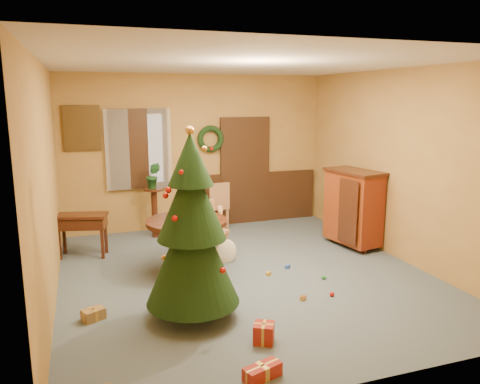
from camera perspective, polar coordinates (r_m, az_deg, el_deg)
name	(u,v)px	position (r m, az deg, el deg)	size (l,w,h in m)	color
room_envelope	(208,169)	(9.01, -3.87, 2.78)	(5.50, 5.50, 5.50)	#3D4759
dining_table	(187,236)	(6.67, -6.48, -5.32)	(1.14, 1.14, 0.79)	black
urn	(186,212)	(6.58, -6.55, -2.39)	(0.32, 0.32, 0.23)	slate
centerpiece_plant	(186,190)	(6.51, -6.61, 0.30)	(0.36, 0.31, 0.40)	#1E4C23
chair_near	(210,227)	(7.40, -3.71, -4.24)	(0.51, 0.51, 0.87)	olive
chair_far	(218,204)	(8.86, -2.76, -1.48)	(0.43, 0.43, 0.91)	olive
guitar	(225,236)	(7.07, -1.79, -5.44)	(0.35, 0.17, 0.83)	#F0E9C8
plant_stand	(154,207)	(8.46, -10.39, -1.81)	(0.35, 0.35, 0.89)	black
stand_plant	(153,176)	(8.35, -10.53, 1.98)	(0.25, 0.20, 0.46)	#19471E
christmas_tree	(192,230)	(5.19, -5.90, -4.66)	(1.05, 1.05, 2.17)	#382111
writing_desk	(82,225)	(7.73, -18.70, -3.80)	(0.84, 0.56, 0.68)	black
sideboard	(353,206)	(8.02, 13.64, -1.66)	(0.70, 1.09, 1.30)	#63130B
gift_b	(264,333)	(5.00, 2.93, -16.79)	(0.27, 0.27, 0.20)	maroon
gift_c	(93,314)	(5.70, -17.44, -14.04)	(0.28, 0.25, 0.13)	brown
gift_d	(262,372)	(4.47, 2.74, -21.05)	(0.38, 0.25, 0.13)	maroon
toy_a	(288,267)	(6.99, 5.83, -9.05)	(0.08, 0.05, 0.05)	#2949B2
toy_b	(324,277)	(6.66, 10.18, -10.19)	(0.06, 0.06, 0.06)	green
toy_c	(269,274)	(6.71, 3.52, -9.91)	(0.08, 0.05, 0.05)	#B58A22
toy_d	(332,294)	(6.15, 11.13, -12.12)	(0.06, 0.06, 0.06)	red
toy_e	(303,298)	(5.99, 7.69, -12.70)	(0.08, 0.05, 0.05)	orange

